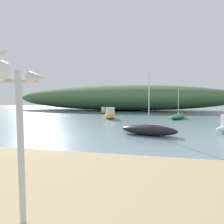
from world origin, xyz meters
name	(u,v)px	position (x,y,z in m)	size (l,w,h in m)	color
ground_plane	(45,138)	(0.00, 0.00, 0.00)	(120.00, 120.00, 0.00)	gray
distant_hill	(122,98)	(-0.03, 32.73, 2.91)	(51.75, 15.33, 5.81)	#476B3D
mast_structure	(9,92)	(4.52, -8.56, 2.77)	(1.16, 0.46, 3.18)	silver
seagull_on_radar	(1,54)	(4.35, -8.55, 3.50)	(0.29, 0.17, 0.21)	orange
motorboat_west_reach	(110,115)	(1.50, 13.41, 0.55)	(2.40, 3.70, 1.50)	gold
sailboat_off_point	(178,117)	(10.42, 14.77, 0.32)	(3.18, 4.26, 4.03)	#287A4C
motorboat_by_sandbar	(103,111)	(-1.48, 21.31, 0.44)	(1.64, 2.61, 1.18)	orange
sailboat_outer_mooring	(149,130)	(6.89, 2.46, 0.38)	(4.36, 2.36, 4.61)	black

